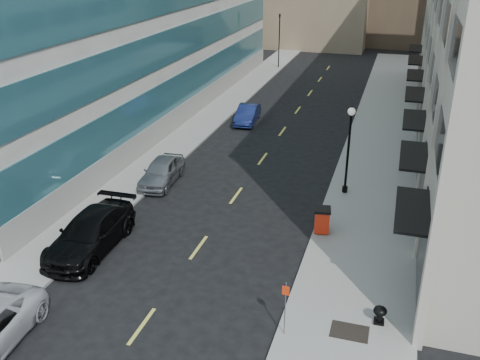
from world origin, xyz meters
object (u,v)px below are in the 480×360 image
Objects in this scene: car_blue_sedan at (247,114)px; urn_planter at (380,313)px; car_silver_sedan at (162,171)px; trash_bin at (322,219)px; traffic_signal at (280,17)px; car_black_pickup at (90,233)px; lamppost at (349,143)px; sign_post at (285,301)px.

urn_planter is at bearing -67.75° from car_blue_sedan.
car_silver_sedan reaches higher than trash_bin.
traffic_signal reaches higher than car_black_pickup.
urn_planter is (2.65, -11.34, -2.59)m from lamppost.
traffic_signal is 1.18× the size of car_black_pickup.
sign_post is 3.83m from urn_planter.
traffic_signal is at bearing 86.75° from car_silver_sedan.
sign_post is at bearing -153.23° from urn_planter.
car_silver_sedan reaches higher than urn_planter.
lamppost is at bearing 40.56° from car_black_pickup.
lamppost is at bearing -70.31° from traffic_signal.
trash_bin is 0.25× the size of lamppost.
sign_post is at bearing -92.88° from lamppost.
car_black_pickup is 1.38× the size of car_blue_sedan.
lamppost is at bearing 4.14° from car_silver_sedan.
sign_post is (8.50, -24.32, 0.90)m from car_blue_sedan.
car_blue_sedan is 18.48m from trash_bin.
car_blue_sedan is 0.83× the size of lamppost.
traffic_signal is 5.36× the size of trash_bin.
trash_bin is 1.81× the size of urn_planter.
car_black_pickup is at bearing -138.27° from lamppost.
car_blue_sedan is at bearing 84.46° from car_black_pickup.
car_blue_sedan is 14.76m from lamppost.
car_silver_sedan is (0.00, 7.97, -0.09)m from car_black_pickup.
trash_bin is at bearing 116.92° from urn_planter.
lamppost is (11.45, -32.00, -2.54)m from traffic_signal.
car_blue_sedan is at bearing 78.51° from car_silver_sedan.
traffic_signal is 1.36× the size of lamppost.
car_silver_sedan is at bearing 144.04° from urn_planter.
car_black_pickup reaches higher than trash_bin.
car_blue_sedan is at bearing 117.51° from urn_planter.
car_silver_sedan is 10.76m from trash_bin.
sign_post is (10.10, -3.42, 0.75)m from car_black_pickup.
car_blue_sedan is at bearing 110.96° from sign_post.
car_black_pickup is (0.70, -41.59, -4.86)m from traffic_signal.
car_silver_sedan is 11.14m from lamppost.
sign_post is at bearing -75.99° from car_blue_sedan.
lamppost is at bearing 88.82° from sign_post.
car_black_pickup is at bearing 172.55° from urn_planter.
trash_bin is 5.58m from lamppost.
car_black_pickup is at bearing -94.44° from car_silver_sedan.
urn_planter is (3.20, -6.30, -0.26)m from trash_bin.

